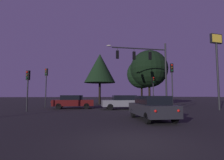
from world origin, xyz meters
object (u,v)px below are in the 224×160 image
Objects in this scene: traffic_light_corner_right at (46,80)px; car_nearside_lane at (152,107)px; car_crossing_right at (73,102)px; tree_left_far at (100,68)px; tree_center_horizon at (142,74)px; traffic_light_corner_left at (28,82)px; traffic_light_median at (172,77)px; store_sign_illuminated at (217,55)px; traffic_signal_mast_arm at (148,63)px; traffic_light_far_side at (153,85)px; tree_behind_sign at (149,69)px; car_crossing_left at (123,102)px.

traffic_light_corner_right reaches higher than car_nearside_lane.
car_crossing_right is 11.11m from tree_left_far.
traffic_light_corner_right is 1.12× the size of car_nearside_lane.
tree_center_horizon is (8.17, 2.61, -0.53)m from tree_left_far.
tree_left_far reaches higher than traffic_light_corner_left.
traffic_light_corner_right is 18.29m from tree_center_horizon.
tree_left_far is (-6.49, 12.91, 2.71)m from traffic_light_median.
traffic_light_corner_left is 11.84m from car_nearside_lane.
traffic_light_median is (14.08, -0.62, 0.60)m from traffic_light_corner_left.
store_sign_illuminated is 17.47m from tree_left_far.
traffic_signal_mast_arm is at bearing -64.74° from tree_left_far.
store_sign_illuminated is (9.31, 5.64, 4.95)m from car_nearside_lane.
traffic_light_corner_left reaches higher than car_nearside_lane.
traffic_signal_mast_arm reaches higher than traffic_light_corner_right.
traffic_light_far_side is (14.42, 5.47, 0.12)m from traffic_light_corner_left.
tree_behind_sign is at bearing 26.69° from car_crossing_right.
car_crossing_right is (-5.67, 9.86, 0.00)m from car_nearside_lane.
traffic_light_corner_left is 5.15m from traffic_light_corner_right.
tree_center_horizon reaches higher than traffic_light_corner_left.
traffic_signal_mast_arm is 10.09m from car_nearside_lane.
traffic_light_far_side is 10.17m from tree_left_far.
traffic_signal_mast_arm is 7.39m from tree_behind_sign.
store_sign_illuminated is (4.49, -6.48, 2.88)m from traffic_light_far_side.
tree_left_far reaches higher than traffic_light_median.
traffic_light_corner_right is 14.74m from traffic_light_median.
traffic_light_far_side is 13.20m from car_nearside_lane.
traffic_light_corner_right is 0.57× the size of tree_behind_sign.
traffic_light_median is (13.59, -5.71, -0.05)m from traffic_light_corner_right.
traffic_light_corner_right is at bearing 157.22° from traffic_light_median.
traffic_signal_mast_arm is 4.71m from traffic_light_far_side.
tree_behind_sign reaches higher than store_sign_illuminated.
car_nearside_lane is at bearing -108.61° from traffic_signal_mast_arm.
traffic_light_corner_right is at bearing -147.27° from tree_center_horizon.
tree_center_horizon is at bearing 81.90° from traffic_light_far_side.
traffic_light_far_side is at bearing 86.80° from traffic_light_median.
car_nearside_lane is 0.93× the size of car_crossing_left.
car_crossing_right is (3.93, 3.22, -1.95)m from traffic_light_corner_left.
traffic_light_corner_left is at bearing -170.69° from car_crossing_left.
traffic_light_corner_left is at bearing -136.60° from tree_center_horizon.
traffic_signal_mast_arm is 1.90× the size of traffic_light_far_side.
traffic_light_median is 0.60× the size of store_sign_illuminated.
traffic_light_corner_right is 1.20× the size of traffic_light_far_side.
traffic_light_median is 0.57× the size of tree_center_horizon.
traffic_light_far_side is 0.47× the size of tree_left_far.
traffic_light_median is 9.77m from tree_behind_sign.
tree_behind_sign reaches higher than traffic_signal_mast_arm.
traffic_light_far_side is 0.51× the size of store_sign_illuminated.
traffic_light_corner_right is at bearing -134.61° from tree_left_far.
traffic_signal_mast_arm reaches higher than car_crossing_left.
tree_left_far is (7.11, 7.21, 2.66)m from traffic_light_corner_right.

